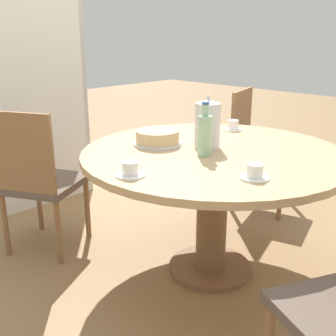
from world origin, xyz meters
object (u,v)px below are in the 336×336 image
Objects in this scene: cup_a at (255,173)px; chair_b at (38,178)px; chair_a at (257,147)px; cake_main at (157,138)px; bookshelf at (32,95)px; cup_b at (233,126)px; coffee_pot at (207,124)px; cup_c at (130,170)px; water_bottle at (205,134)px.

chair_b is at bearing 103.72° from cup_a.
chair_a reaches higher than cake_main.
cup_b is (0.58, -1.44, -0.11)m from bookshelf.
coffee_pot is at bearing 95.14° from bookshelf.
chair_b is 0.95m from bookshelf.
bookshelf is 13.44× the size of cup_c.
bookshelf is at bearing 113.85° from chair_a.
water_bottle is 0.47m from cup_c.
water_bottle is 0.40m from cup_a.
chair_a is at bearing 12.40° from cup_c.
cup_a is (-0.11, -2.05, -0.11)m from bookshelf.
water_bottle is at bearing -157.56° from cup_b.
chair_b is at bearing 146.00° from cup_b.
bookshelf is at bearing 90.01° from cake_main.
chair_b is at bearing 115.50° from water_bottle.
chair_a is 0.59m from cup_b.
chair_b reaches higher than cup_b.
cup_b is at bearing -8.56° from cake_main.
chair_b is 1.23m from cup_b.
cup_c is at bearing 130.64° from cup_a.
cup_a is 1.00× the size of cup_b.
chair_b is 6.94× the size of cup_b.
chair_b is at bearing 87.91° from cup_c.
cup_c is at bearing 176.24° from chair_a.
chair_a reaches higher than cup_b.
cake_main is 2.08× the size of cup_a.
chair_b is 0.77m from cake_main.
chair_a is 1.13m from cake_main.
cup_b is at bearing 111.95° from bookshelf.
cup_c is (-0.59, -0.06, -0.10)m from coffee_pot.
cup_b is at bearing 11.25° from cup_c.
water_bottle is (0.43, -0.91, 0.35)m from chair_b.
water_bottle reaches higher than cup_a.
cup_b is 1.05m from cup_c.
water_bottle is (0.01, -1.67, -0.02)m from bookshelf.
chair_b reaches higher than cup_c.
cake_main is at bearing 81.22° from cup_a.
bookshelf is 6.47× the size of cake_main.
cake_main is at bearing 121.38° from coffee_pot.
cake_main reaches higher than cup_b.
chair_a is 6.94× the size of cup_c.
cup_c is at bearing 74.62° from bookshelf.
cup_a is 0.92m from cup_b.
coffee_pot is at bearing -58.62° from cake_main.
water_bottle is at bearing 178.00° from chair_b.
chair_a is 1.44m from cup_a.
coffee_pot is 1.04× the size of water_bottle.
chair_b is 1.06m from coffee_pot.
water_bottle is at bearing -177.32° from chair_a.
bookshelf reaches higher than cup_b.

